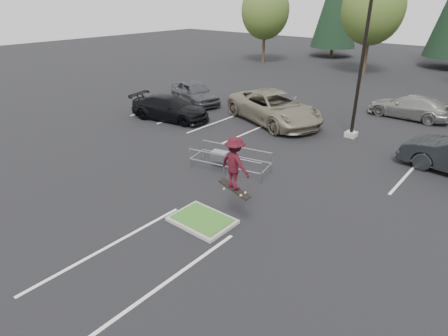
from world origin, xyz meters
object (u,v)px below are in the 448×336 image
Objects in this scene: decid_a at (265,13)px; car_l_black at (169,108)px; car_l_tan at (274,107)px; light_pole at (363,55)px; decid_b at (373,11)px; skateboarder at (235,164)px; car_l_grey at (194,92)px; car_far_silver at (409,107)px; cart_corral at (222,156)px.

decid_a reaches higher than car_l_black.
car_l_tan is at bearing -53.91° from decid_a.
car_l_tan reaches higher than car_l_black.
light_pole is 19.70m from decid_b.
decid_a reaches higher than skateboarder.
car_l_black is (-10.50, -4.36, -3.79)m from light_pole.
car_l_tan is (1.51, -19.03, -5.07)m from decid_b.
decid_a is 20.21m from car_l_grey.
car_far_silver is (0.77, 17.56, -1.73)m from skateboarder.
car_l_grey reaches higher than car_l_black.
skateboarder reaches higher than car_l_black.
cart_corral is at bearing -128.78° from car_l_black.
light_pole reaches higher than decid_a.
light_pole is at bearing -80.13° from skateboarder.
skateboarder is 0.40× the size of car_far_silver.
skateboarder is 0.42× the size of car_l_grey.
car_l_black is (8.01, -22.40, -4.81)m from decid_a.
light_pole is at bearing -64.34° from car_l_tan.
skateboarder is 0.29× the size of car_l_tan.
decid_b is 20.48m from car_l_grey.
car_l_black reaches higher than cart_corral.
decid_a is 23.75m from car_far_silver.
decid_b is at bearing -69.85° from skateboarder.
car_l_black is 4.15m from car_l_grey.
car_l_tan is 1.32× the size of car_l_black.
light_pole reaches higher than skateboarder.
car_far_silver is (13.39, 6.50, -0.08)m from car_l_grey.
skateboarder is at bearing -57.57° from cart_corral.
skateboarder is 13.35m from car_l_black.
cart_corral is 7.89m from car_l_tan.
light_pole reaches higher than car_far_silver.
car_l_grey is 14.88m from car_far_silver.
skateboarder is at bearing -86.96° from light_pole.
decid_a is at bearing 108.33° from cart_corral.
skateboarder is 0.39× the size of car_l_black.
light_pole is 1.14× the size of decid_a.
decid_b is at bearing 109.35° from light_pole.
skateboarder is at bearing -2.33° from car_far_silver.
decid_a is at bearing -50.30° from skateboarder.
light_pole is 7.24m from car_far_silver.
decid_a is 4.33× the size of skateboarder.
light_pole is 11.99m from car_l_black.
skateboarder reaches higher than car_far_silver.
skateboarder is at bearing -135.72° from car_l_black.
car_l_tan is at bearing 93.15° from cart_corral.
car_l_tan is (-5.62, 11.06, -1.51)m from skateboarder.
car_l_tan is (-2.14, 7.59, 0.32)m from cart_corral.
car_l_grey is at bearing 127.70° from cart_corral.
decid_b reaches higher than car_l_tan.
car_l_grey is at bearing -70.65° from decid_a.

